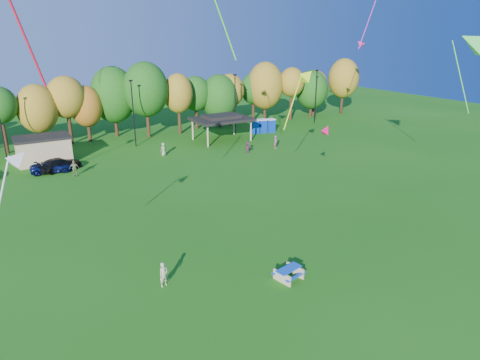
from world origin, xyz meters
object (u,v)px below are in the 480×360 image
porta_potties (263,126)px  car_c (52,167)px  kite_flyer (164,274)px  picnic_table (289,273)px  car_d (60,164)px

porta_potties → car_c: 32.17m
kite_flyer → car_c: 28.40m
picnic_table → car_d: 33.14m
car_c → car_d: car_d is taller
car_c → picnic_table: bearing=-155.8°
picnic_table → kite_flyer: bearing=142.9°
picnic_table → car_c: 33.09m
car_c → kite_flyer: bearing=-167.8°
kite_flyer → car_d: 28.64m
car_d → picnic_table: bearing=176.3°
picnic_table → car_d: (-8.95, 31.90, 0.28)m
kite_flyer → car_d: bearing=80.1°
porta_potties → picnic_table: (-21.93, -36.46, -0.65)m
kite_flyer → car_d: kite_flyer is taller
car_d → kite_flyer: bearing=164.1°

